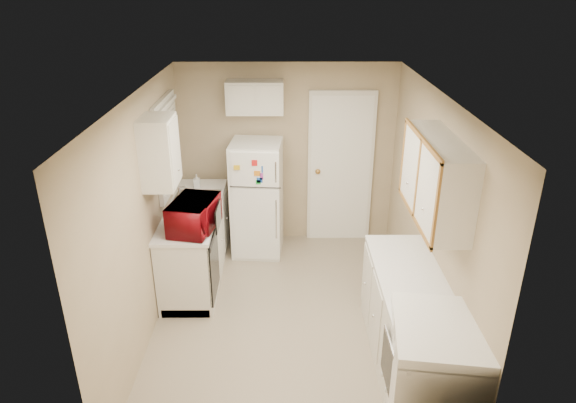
{
  "coord_description": "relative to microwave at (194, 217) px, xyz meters",
  "views": [
    {
      "loc": [
        -0.03,
        -4.52,
        3.38
      ],
      "look_at": [
        0.0,
        0.5,
        1.15
      ],
      "focal_mm": 32.0,
      "sensor_mm": 36.0,
      "label": 1
    }
  ],
  "objects": [
    {
      "name": "upper_cabinet_right",
      "position": [
        2.24,
        -0.84,
        0.75
      ],
      "size": [
        0.3,
        1.2,
        0.7
      ],
      "primitive_type": "cube",
      "color": "silver",
      "rests_on": "wall_right"
    },
    {
      "name": "window_blinds",
      "position": [
        -0.37,
        0.71,
        0.55
      ],
      "size": [
        0.1,
        0.98,
        1.08
      ],
      "primitive_type": "cube",
      "color": "silver",
      "rests_on": "wall_left"
    },
    {
      "name": "stove",
      "position": [
        2.11,
        -1.76,
        -0.55
      ],
      "size": [
        0.77,
        0.91,
        1.0
      ],
      "primitive_type": "cube",
      "rotation": [
        0.0,
        0.0,
        -0.14
      ],
      "color": "white",
      "rests_on": "floor"
    },
    {
      "name": "refrigerator",
      "position": [
        0.6,
        1.16,
        -0.3
      ],
      "size": [
        0.67,
        0.65,
        1.5
      ],
      "primitive_type": "cube",
      "rotation": [
        0.0,
        0.0,
        -0.08
      ],
      "color": "white",
      "rests_on": "floor"
    },
    {
      "name": "ceiling",
      "position": [
        0.99,
        -0.34,
        1.35
      ],
      "size": [
        3.8,
        3.8,
        0.0
      ],
      "primitive_type": "plane",
      "color": "white",
      "rests_on": "floor"
    },
    {
      "name": "dishwasher",
      "position": [
        0.18,
        -0.04,
        -0.56
      ],
      "size": [
        0.03,
        0.58,
        0.72
      ],
      "primitive_type": "cube",
      "color": "black",
      "rests_on": "floor"
    },
    {
      "name": "soap_bottle",
      "position": [
        -0.16,
        1.18,
        -0.05
      ],
      "size": [
        0.08,
        0.09,
        0.17
      ],
      "primitive_type": "imported",
      "rotation": [
        0.0,
        0.0,
        0.07
      ],
      "color": "white",
      "rests_on": "left_counter"
    },
    {
      "name": "microwave",
      "position": [
        0.0,
        0.0,
        0.0
      ],
      "size": [
        0.66,
        0.45,
        0.4
      ],
      "primitive_type": "imported",
      "rotation": [
        0.0,
        0.0,
        1.37
      ],
      "color": "maroon",
      "rests_on": "left_counter"
    },
    {
      "name": "interior_door",
      "position": [
        1.69,
        1.52,
        -0.03
      ],
      "size": [
        0.86,
        0.06,
        2.08
      ],
      "primitive_type": "cube",
      "color": "white",
      "rests_on": "floor"
    },
    {
      "name": "right_counter",
      "position": [
        2.09,
        -1.14,
        -0.6
      ],
      "size": [
        0.6,
        2.0,
        0.9
      ],
      "primitive_type": "cube",
      "color": "silver",
      "rests_on": "floor"
    },
    {
      "name": "wall_left",
      "position": [
        -0.41,
        -0.34,
        0.15
      ],
      "size": [
        3.8,
        3.8,
        0.0
      ],
      "primitive_type": "plane",
      "color": "tan",
      "rests_on": "floor"
    },
    {
      "name": "wall_front",
      "position": [
        0.99,
        -2.24,
        0.15
      ],
      "size": [
        2.8,
        2.8,
        0.0
      ],
      "primitive_type": "plane",
      "color": "tan",
      "rests_on": "floor"
    },
    {
      "name": "upper_cabinet_left",
      "position": [
        -0.26,
        -0.12,
        0.75
      ],
      "size": [
        0.3,
        0.45,
        0.7
      ],
      "primitive_type": "cube",
      "color": "silver",
      "rests_on": "wall_left"
    },
    {
      "name": "sink",
      "position": [
        -0.11,
        0.71,
        -0.19
      ],
      "size": [
        0.54,
        0.74,
        0.16
      ],
      "primitive_type": "cube",
      "color": "gray",
      "rests_on": "left_counter"
    },
    {
      "name": "wall_right",
      "position": [
        2.39,
        -0.34,
        0.15
      ],
      "size": [
        3.8,
        3.8,
        0.0
      ],
      "primitive_type": "plane",
      "color": "tan",
      "rests_on": "floor"
    },
    {
      "name": "cabinet_over_fridge",
      "position": [
        0.59,
        1.41,
        0.95
      ],
      "size": [
        0.7,
        0.3,
        0.4
      ],
      "primitive_type": "cube",
      "color": "silver",
      "rests_on": "wall_back"
    },
    {
      "name": "wall_back",
      "position": [
        0.99,
        1.56,
        0.15
      ],
      "size": [
        2.8,
        2.8,
        0.0
      ],
      "primitive_type": "plane",
      "color": "tan",
      "rests_on": "floor"
    },
    {
      "name": "floor",
      "position": [
        0.99,
        -0.34,
        -1.05
      ],
      "size": [
        3.8,
        3.8,
        0.0
      ],
      "primitive_type": "plane",
      "color": "#B6A890",
      "rests_on": "ground"
    },
    {
      "name": "left_counter",
      "position": [
        -0.11,
        0.56,
        -0.6
      ],
      "size": [
        0.6,
        1.8,
        0.9
      ],
      "primitive_type": "cube",
      "color": "silver",
      "rests_on": "floor"
    }
  ]
}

